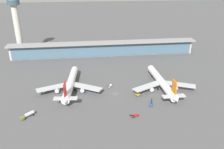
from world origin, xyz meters
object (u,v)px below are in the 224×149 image
Objects in this scene: airliner_centre_stand at (162,82)px; service_truck_by_tail_blue at (151,104)px; service_truck_mid_apron_yellow at (138,95)px; service_truck_at_far_stand_red at (135,116)px; control_tower at (16,22)px; service_truck_under_wing_white at (110,86)px; service_truck_near_nose_olive at (28,115)px; airliner_left_stand at (70,84)px; service_truck_on_taxiway_white at (46,91)px.

airliner_centre_stand is 9.25× the size of service_truck_by_tail_blue.
service_truck_at_far_stand_red reaches higher than service_truck_mid_apron_yellow.
control_tower is (-104.11, 105.29, 34.47)m from service_truck_mid_apron_yellow.
service_truck_under_wing_white is 0.99× the size of service_truck_at_far_stand_red.
service_truck_near_nose_olive is 65.49m from service_truck_at_far_stand_red.
service_truck_under_wing_white is 128.30m from control_tower.
control_tower is at bearing 104.26° from service_truck_near_nose_olive.
service_truck_at_far_stand_red is at bearing -106.82° from service_truck_mid_apron_yellow.
airliner_left_stand is 0.98× the size of control_tower.
service_truck_near_nose_olive is 1.18× the size of service_truck_under_wing_white.
airliner_left_stand reaches higher than service_truck_by_tail_blue.
service_truck_mid_apron_yellow is at bearing 73.18° from service_truck_at_far_stand_red.
service_truck_under_wing_white reaches higher than service_truck_mid_apron_yellow.
service_truck_under_wing_white and service_truck_by_tail_blue have the same top height.
service_truck_on_taxiway_white is at bearing -177.56° from service_truck_under_wing_white.
airliner_left_stand is 9.53× the size of service_truck_under_wing_white.
airliner_left_stand is 9.26× the size of service_truck_by_tail_blue.
airliner_left_stand is at bearing -176.94° from service_truck_under_wing_white.
service_truck_mid_apron_yellow is 67.88m from service_truck_on_taxiway_white.
service_truck_at_far_stand_red is (58.57, -40.09, 0.00)m from service_truck_on_taxiway_white.
airliner_centre_stand reaches higher than service_truck_under_wing_white.
airliner_centre_stand is at bearing 51.01° from service_truck_at_far_stand_red.
airliner_left_stand is 9.97× the size of service_truck_on_taxiway_white.
service_truck_on_taxiway_white is at bearing 176.53° from airliner_centre_stand.
service_truck_mid_apron_yellow is 0.05× the size of control_tower.
service_truck_on_taxiway_white reaches higher than service_truck_mid_apron_yellow.
airliner_centre_stand reaches higher than service_truck_by_tail_blue.
service_truck_at_far_stand_red is (40.41, -40.54, -4.50)m from airliner_left_stand.
service_truck_near_nose_olive is at bearing 173.26° from service_truck_at_far_stand_red.
airliner_left_stand reaches higher than service_truck_on_taxiway_white.
service_truck_by_tail_blue is 77.60m from service_truck_on_taxiway_white.
airliner_centre_stand is (68.61, -5.71, 0.00)m from airliner_left_stand.
control_tower reaches higher than service_truck_by_tail_blue.
airliner_left_stand is 110.46m from control_tower.
control_tower is at bearing 134.07° from service_truck_under_wing_white.
service_truck_under_wing_white is at bearing 128.48° from service_truck_by_tail_blue.
airliner_left_stand is at bearing 1.42° from service_truck_on_taxiway_white.
service_truck_on_taxiway_white is (-72.26, 28.29, 0.00)m from service_truck_by_tail_blue.
service_truck_mid_apron_yellow is at bearing -12.30° from service_truck_on_taxiway_white.
service_truck_mid_apron_yellow is 0.47× the size of service_truck_on_taxiway_white.
service_truck_near_nose_olive is (-93.23, -27.15, -3.61)m from airliner_centre_stand.
service_truck_at_far_stand_red is (-13.69, -11.80, 0.00)m from service_truck_by_tail_blue.
service_truck_near_nose_olive is (-24.62, -32.86, -3.61)m from airliner_left_stand.
airliner_left_stand is 50.61m from service_truck_mid_apron_yellow.
service_truck_at_far_stand_red is (10.42, -42.14, 0.00)m from service_truck_under_wing_white.
service_truck_by_tail_blue is at bearing -21.38° from service_truck_on_taxiway_white.
service_truck_under_wing_white is 24.55m from service_truck_mid_apron_yellow.
airliner_centre_stand is at bearing 24.22° from service_truck_mid_apron_yellow.
airliner_left_stand is at bearing 162.80° from service_truck_mid_apron_yellow.
service_truck_on_taxiway_white is (-66.32, 14.46, -0.07)m from service_truck_mid_apron_yellow.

